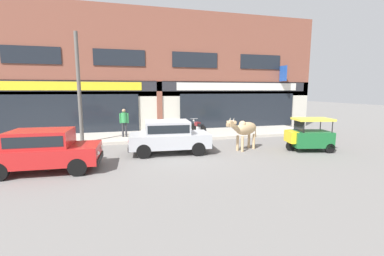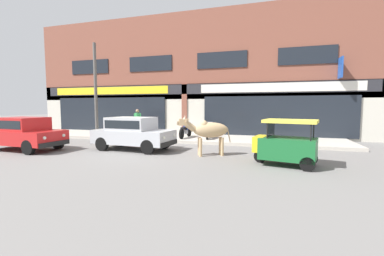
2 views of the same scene
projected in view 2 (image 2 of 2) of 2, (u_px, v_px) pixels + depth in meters
name	position (u px, v px, depth m)	size (l,w,h in m)	color
ground_plane	(144.00, 149.00, 11.61)	(90.00, 90.00, 0.00)	slate
sidewalk	(175.00, 137.00, 15.39)	(19.00, 3.54, 0.16)	#B7AFA3
shop_building	(186.00, 78.00, 16.99)	(23.00, 1.40, 8.02)	brown
cow	(208.00, 130.00, 10.09)	(1.98, 1.20, 1.61)	tan
car_0	(23.00, 132.00, 11.34)	(3.67, 1.75, 1.46)	black
car_1	(133.00, 132.00, 11.45)	(3.70, 1.83, 1.46)	black
auto_rickshaw	(286.00, 146.00, 8.47)	(2.12, 1.51, 1.52)	black
motorcycle_0	(186.00, 131.00, 14.64)	(0.52, 1.81, 0.88)	black
motorcycle_1	(208.00, 131.00, 14.41)	(0.60, 1.79, 0.88)	black
pedestrian	(138.00, 119.00, 15.64)	(0.50, 0.32, 1.60)	#2D2D33
utility_pole	(96.00, 90.00, 15.05)	(0.18, 0.18, 5.45)	#595651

